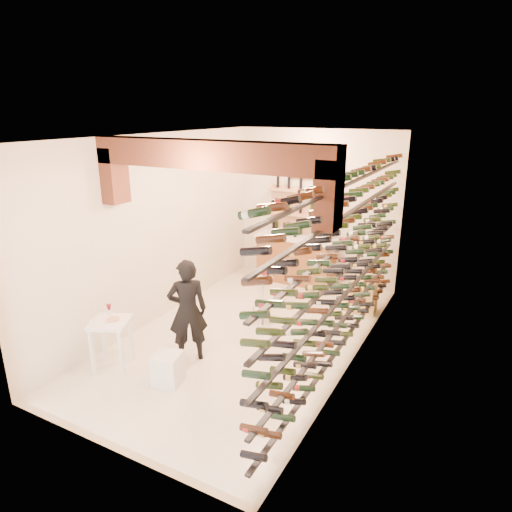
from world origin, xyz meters
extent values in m
plane|color=silver|center=(0.00, 0.00, 0.00)|extent=(6.00, 6.00, 0.00)
cube|color=beige|center=(0.00, 3.00, 1.60)|extent=(3.50, 0.02, 3.20)
cube|color=beige|center=(0.00, -3.00, 1.60)|extent=(3.50, 0.02, 3.20)
cube|color=beige|center=(-1.75, 0.00, 1.60)|extent=(0.02, 6.00, 3.20)
cube|color=beige|center=(1.75, 0.00, 1.60)|extent=(0.02, 6.00, 3.20)
cube|color=brown|center=(0.00, 0.00, 3.20)|extent=(3.50, 6.00, 0.02)
cube|color=brown|center=(0.00, -1.00, 3.02)|extent=(3.50, 0.35, 0.36)
cube|color=brown|center=(-1.63, -1.00, 2.65)|extent=(0.24, 0.35, 0.80)
cube|color=brown|center=(1.63, -1.00, 2.65)|extent=(0.24, 0.35, 0.80)
cube|color=black|center=(1.59, 0.00, 0.25)|extent=(0.06, 5.70, 0.03)
cube|color=black|center=(1.59, 0.00, 0.65)|extent=(0.06, 5.70, 0.03)
cube|color=black|center=(1.59, 0.00, 1.05)|extent=(0.06, 5.70, 0.03)
cube|color=black|center=(1.59, 0.00, 1.45)|extent=(0.06, 5.70, 0.03)
cube|color=black|center=(1.59, 0.00, 1.85)|extent=(0.06, 5.70, 0.03)
cube|color=black|center=(1.59, 0.00, 2.25)|extent=(0.06, 5.70, 0.03)
cube|color=black|center=(1.59, 0.00, 2.65)|extent=(0.06, 5.70, 0.03)
cube|color=brown|center=(-0.30, 2.65, 0.48)|extent=(1.60, 0.55, 0.96)
cube|color=white|center=(-0.30, 2.65, 0.98)|extent=(1.70, 0.62, 0.05)
cube|color=tan|center=(-0.30, 2.92, 1.00)|extent=(1.40, 0.10, 2.00)
cube|color=tan|center=(-0.30, 2.82, 0.45)|extent=(1.40, 0.28, 0.04)
cube|color=tan|center=(-0.30, 2.82, 0.95)|extent=(1.40, 0.28, 0.04)
cube|color=tan|center=(-0.30, 2.82, 1.45)|extent=(1.40, 0.28, 0.04)
cube|color=tan|center=(-0.30, 2.82, 1.95)|extent=(1.40, 0.28, 0.04)
cube|color=brown|center=(-0.30, 2.97, 2.45)|extent=(0.70, 0.04, 0.55)
cube|color=#99998C|center=(-0.30, 2.94, 2.45)|extent=(0.60, 0.01, 0.45)
cube|color=white|center=(-1.24, -1.74, 0.72)|extent=(0.68, 0.68, 0.05)
cube|color=white|center=(-1.34, -2.01, 0.35)|extent=(0.05, 0.05, 0.69)
cube|color=white|center=(-0.97, -1.84, 0.35)|extent=(0.05, 0.05, 0.69)
cube|color=white|center=(-1.52, -1.64, 0.35)|extent=(0.05, 0.05, 0.69)
cube|color=white|center=(-1.14, -1.46, 0.35)|extent=(0.05, 0.05, 0.69)
cylinder|color=white|center=(-1.19, -1.72, 0.75)|extent=(0.24, 0.24, 0.01)
cylinder|color=#BF7266|center=(-1.19, -1.72, 0.76)|extent=(0.18, 0.18, 0.02)
cube|color=white|center=(-1.42, -1.86, 0.75)|extent=(0.17, 0.17, 0.01)
cylinder|color=white|center=(-1.39, -1.59, 0.74)|extent=(0.07, 0.07, 0.00)
cylinder|color=white|center=(-1.39, -1.59, 0.79)|extent=(0.01, 0.01, 0.09)
cone|color=#610819|center=(-1.39, -1.59, 0.86)|extent=(0.07, 0.07, 0.08)
cube|color=white|center=(-0.29, -1.69, 0.22)|extent=(0.42, 0.42, 0.45)
imported|color=black|center=(-0.42, -1.03, 0.78)|extent=(0.68, 0.66, 1.56)
cylinder|color=silver|center=(-0.04, 0.58, 0.02)|extent=(0.43, 0.43, 0.03)
cylinder|color=silver|center=(-0.04, 0.58, 0.39)|extent=(0.09, 0.09, 0.75)
cylinder|color=silver|center=(-0.04, 0.58, 0.79)|extent=(0.40, 0.40, 0.07)
torus|color=silver|center=(-0.04, 0.58, 0.23)|extent=(0.32, 0.32, 0.03)
cube|color=tan|center=(1.40, 1.81, 0.15)|extent=(0.52, 0.37, 0.30)
cube|color=tan|center=(1.40, 1.81, 0.43)|extent=(0.47, 0.33, 0.26)
camera|label=1|loc=(3.28, -5.82, 3.57)|focal=31.67mm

